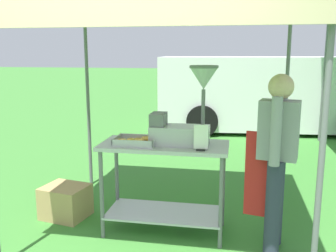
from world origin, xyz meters
name	(u,v)px	position (x,y,z in m)	size (l,w,h in m)	color
ground_plane	(195,135)	(0.00, 6.00, 0.00)	(70.00, 70.00, 0.00)	#3D7F33
stall_canopy	(166,13)	(0.21, 1.49, 2.15)	(2.72, 2.28, 2.24)	slate
donut_cart	(164,170)	(0.21, 1.39, 0.64)	(1.24, 0.57, 0.92)	#B7B7BC
donut_tray	(136,142)	(-0.05, 1.31, 0.94)	(0.40, 0.29, 0.07)	#B7B7BC
donut_fryer	(186,116)	(0.42, 1.39, 1.19)	(0.63, 0.28, 0.76)	#B7B7BC
menu_sign	(201,140)	(0.58, 1.19, 1.02)	(0.13, 0.05, 0.24)	black
vendor	(277,154)	(1.26, 1.26, 0.90)	(0.47, 0.54, 1.61)	#2D3347
supply_crate	(66,202)	(-0.92, 1.53, 0.18)	(0.53, 0.48, 0.35)	tan
van_white	(270,92)	(1.64, 6.94, 0.88)	(5.21, 2.43, 1.69)	white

